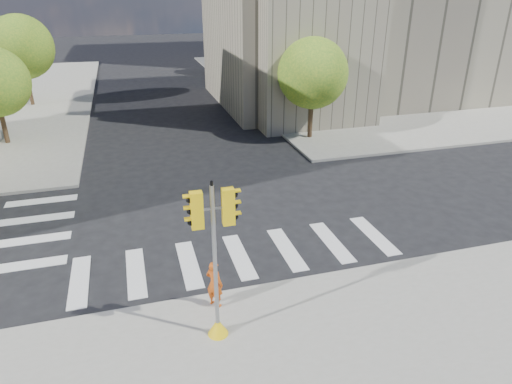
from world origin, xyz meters
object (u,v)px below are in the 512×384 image
lamp_far (244,35)px  lamp_near (297,55)px  traffic_signal (216,275)px  photographer (214,284)px

lamp_far → lamp_near: bearing=-90.0°
lamp_near → traffic_signal: (-9.67, -19.84, -2.51)m
traffic_signal → photographer: (0.18, 1.24, -1.17)m
traffic_signal → lamp_far: bearing=74.9°
traffic_signal → photographer: bearing=82.8°
lamp_far → traffic_signal: bearing=-105.9°
lamp_far → photographer: lamp_far is taller
lamp_near → traffic_signal: lamp_near is taller
lamp_far → photographer: size_ratio=5.37×
lamp_near → traffic_signal: size_ratio=1.79×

